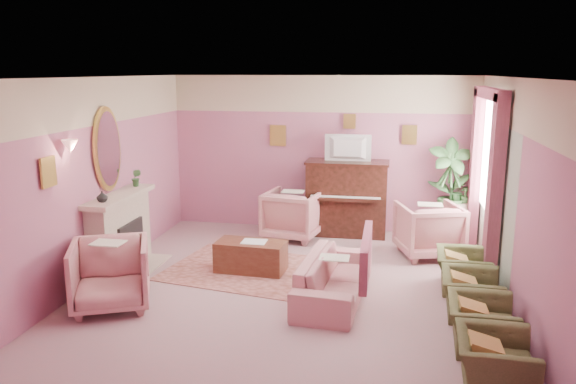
% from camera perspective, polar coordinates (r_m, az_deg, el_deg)
% --- Properties ---
extents(floor, '(5.50, 6.00, 0.01)m').
position_cam_1_polar(floor, '(7.72, 0.52, -9.68)').
color(floor, '#A47C82').
rests_on(floor, ground).
extents(ceiling, '(5.50, 6.00, 0.01)m').
position_cam_1_polar(ceiling, '(7.16, 0.56, 11.57)').
color(ceiling, white).
rests_on(ceiling, wall_back).
extents(wall_back, '(5.50, 0.02, 2.80)m').
position_cam_1_polar(wall_back, '(10.24, 3.42, 3.90)').
color(wall_back, '#8F5980').
rests_on(wall_back, floor).
extents(wall_front, '(5.50, 0.02, 2.80)m').
position_cam_1_polar(wall_front, '(4.49, -6.09, -7.14)').
color(wall_front, '#8F5980').
rests_on(wall_front, floor).
extents(wall_left, '(0.02, 6.00, 2.80)m').
position_cam_1_polar(wall_left, '(8.24, -18.67, 1.22)').
color(wall_left, '#8F5980').
rests_on(wall_left, floor).
extents(wall_right, '(0.02, 6.00, 2.80)m').
position_cam_1_polar(wall_right, '(7.37, 22.09, -0.28)').
color(wall_right, '#8F5980').
rests_on(wall_right, floor).
extents(picture_rail_band, '(5.50, 0.01, 0.65)m').
position_cam_1_polar(picture_rail_band, '(10.13, 3.49, 9.92)').
color(picture_rail_band, beige).
rests_on(picture_rail_band, wall_back).
extents(stripe_panel, '(0.01, 3.00, 2.15)m').
position_cam_1_polar(stripe_panel, '(8.69, 20.16, -0.54)').
color(stripe_panel, '#A2AE99').
rests_on(stripe_panel, wall_right).
extents(fireplace_surround, '(0.30, 1.40, 1.10)m').
position_cam_1_polar(fireplace_surround, '(8.53, -16.69, -4.17)').
color(fireplace_surround, '#C0AE97').
rests_on(fireplace_surround, floor).
extents(fireplace_inset, '(0.18, 0.72, 0.68)m').
position_cam_1_polar(fireplace_inset, '(8.53, -16.03, -5.18)').
color(fireplace_inset, black).
rests_on(fireplace_inset, floor).
extents(fire_ember, '(0.06, 0.54, 0.10)m').
position_cam_1_polar(fire_ember, '(8.56, -15.72, -6.36)').
color(fire_ember, '#FF4000').
rests_on(fire_ember, floor).
extents(mantel_shelf, '(0.40, 1.55, 0.07)m').
position_cam_1_polar(mantel_shelf, '(8.37, -16.75, -0.44)').
color(mantel_shelf, '#C0AE97').
rests_on(mantel_shelf, fireplace_surround).
extents(hearth, '(0.55, 1.50, 0.02)m').
position_cam_1_polar(hearth, '(8.60, -15.27, -7.70)').
color(hearth, '#C0AE97').
rests_on(hearth, floor).
extents(mirror_frame, '(0.04, 0.72, 1.20)m').
position_cam_1_polar(mirror_frame, '(8.32, -17.90, 4.17)').
color(mirror_frame, gold).
rests_on(mirror_frame, wall_left).
extents(mirror_glass, '(0.01, 0.60, 1.06)m').
position_cam_1_polar(mirror_glass, '(8.31, -17.75, 4.17)').
color(mirror_glass, silver).
rests_on(mirror_glass, wall_left).
extents(sconce_shade, '(0.20, 0.20, 0.16)m').
position_cam_1_polar(sconce_shade, '(7.36, -21.27, 4.36)').
color(sconce_shade, '#FFA596').
rests_on(sconce_shade, wall_left).
extents(piano, '(1.40, 0.60, 1.30)m').
position_cam_1_polar(piano, '(10.02, 5.98, -0.70)').
color(piano, black).
rests_on(piano, floor).
extents(piano_keyshelf, '(1.30, 0.12, 0.06)m').
position_cam_1_polar(piano_keyshelf, '(9.66, 5.82, -0.75)').
color(piano_keyshelf, black).
rests_on(piano_keyshelf, piano).
extents(piano_keys, '(1.20, 0.08, 0.02)m').
position_cam_1_polar(piano_keys, '(9.65, 5.83, -0.52)').
color(piano_keys, white).
rests_on(piano_keys, piano).
extents(piano_top, '(1.45, 0.65, 0.04)m').
position_cam_1_polar(piano_top, '(9.89, 6.06, 3.03)').
color(piano_top, black).
rests_on(piano_top, piano).
extents(television, '(0.80, 0.12, 0.48)m').
position_cam_1_polar(television, '(9.80, 6.08, 4.66)').
color(television, black).
rests_on(television, piano).
extents(print_back_left, '(0.30, 0.03, 0.38)m').
position_cam_1_polar(print_back_left, '(10.29, -1.03, 5.76)').
color(print_back_left, gold).
rests_on(print_back_left, wall_back).
extents(print_back_right, '(0.26, 0.03, 0.34)m').
position_cam_1_polar(print_back_right, '(10.09, 12.24, 5.69)').
color(print_back_right, gold).
rests_on(print_back_right, wall_back).
extents(print_back_mid, '(0.22, 0.03, 0.26)m').
position_cam_1_polar(print_back_mid, '(10.08, 6.28, 7.15)').
color(print_back_mid, gold).
rests_on(print_back_mid, wall_back).
extents(print_left_wall, '(0.03, 0.28, 0.36)m').
position_cam_1_polar(print_left_wall, '(7.15, -23.17, 1.88)').
color(print_left_wall, gold).
rests_on(print_left_wall, wall_left).
extents(window_blind, '(0.03, 1.40, 1.80)m').
position_cam_1_polar(window_blind, '(8.81, 19.97, 3.79)').
color(window_blind, silver).
rests_on(window_blind, wall_right).
extents(curtain_left, '(0.16, 0.34, 2.60)m').
position_cam_1_polar(curtain_left, '(7.97, 20.24, 0.02)').
color(curtain_left, '#8A3E53').
rests_on(curtain_left, floor).
extents(curtain_right, '(0.16, 0.34, 2.60)m').
position_cam_1_polar(curtain_right, '(9.76, 18.48, 2.28)').
color(curtain_right, '#8A3E53').
rests_on(curtain_right, floor).
extents(pelmet, '(0.16, 2.20, 0.16)m').
position_cam_1_polar(pelmet, '(8.73, 19.86, 9.41)').
color(pelmet, '#8A3E53').
rests_on(pelmet, wall_right).
extents(mantel_plant, '(0.16, 0.16, 0.28)m').
position_cam_1_polar(mantel_plant, '(8.82, -15.15, 1.41)').
color(mantel_plant, '#356733').
rests_on(mantel_plant, mantel_shelf).
extents(mantel_vase, '(0.16, 0.16, 0.16)m').
position_cam_1_polar(mantel_vase, '(7.92, -18.36, -0.45)').
color(mantel_vase, beige).
rests_on(mantel_vase, mantel_shelf).
extents(area_rug, '(2.78, 2.22, 0.01)m').
position_cam_1_polar(area_rug, '(8.35, -3.36, -7.93)').
color(area_rug, '#A56058').
rests_on(area_rug, floor).
extents(coffee_table, '(1.03, 0.56, 0.45)m').
position_cam_1_polar(coffee_table, '(8.26, -3.78, -6.56)').
color(coffee_table, '#542C1C').
rests_on(coffee_table, floor).
extents(table_paper, '(0.35, 0.28, 0.01)m').
position_cam_1_polar(table_paper, '(8.18, -3.47, -5.05)').
color(table_paper, white).
rests_on(table_paper, coffee_table).
extents(sofa, '(0.63, 1.90, 0.77)m').
position_cam_1_polar(sofa, '(7.29, 4.72, -7.85)').
color(sofa, tan).
rests_on(sofa, floor).
extents(sofa_throw, '(0.10, 1.44, 0.53)m').
position_cam_1_polar(sofa_throw, '(7.20, 7.94, -6.38)').
color(sofa_throw, '#8A3E53').
rests_on(sofa_throw, sofa).
extents(floral_armchair_left, '(0.90, 0.90, 0.94)m').
position_cam_1_polar(floral_armchair_left, '(9.78, 0.50, -2.03)').
color(floral_armchair_left, tan).
rests_on(floral_armchair_left, floor).
extents(floral_armchair_right, '(0.90, 0.90, 0.94)m').
position_cam_1_polar(floral_armchair_right, '(9.12, 14.13, -3.47)').
color(floral_armchair_right, tan).
rests_on(floral_armchair_right, floor).
extents(floral_armchair_front, '(0.90, 0.90, 0.94)m').
position_cam_1_polar(floral_armchair_front, '(7.29, -17.63, -7.69)').
color(floral_armchair_front, tan).
rests_on(floral_armchair_front, floor).
extents(olive_chair_a, '(0.56, 0.80, 0.69)m').
position_cam_1_polar(olive_chair_a, '(5.66, 20.30, -15.23)').
color(olive_chair_a, '#515930').
rests_on(olive_chair_a, floor).
extents(olive_chair_b, '(0.56, 0.80, 0.69)m').
position_cam_1_polar(olive_chair_b, '(6.39, 19.07, -11.88)').
color(olive_chair_b, '#515930').
rests_on(olive_chair_b, floor).
extents(olive_chair_c, '(0.56, 0.80, 0.69)m').
position_cam_1_polar(olive_chair_c, '(7.14, 18.11, -9.22)').
color(olive_chair_c, '#515930').
rests_on(olive_chair_c, floor).
extents(olive_chair_d, '(0.56, 0.80, 0.69)m').
position_cam_1_polar(olive_chair_d, '(7.90, 17.35, -7.07)').
color(olive_chair_d, '#515930').
rests_on(olive_chair_d, floor).
extents(side_table, '(0.52, 0.52, 0.70)m').
position_cam_1_polar(side_table, '(10.09, 16.65, -2.82)').
color(side_table, silver).
rests_on(side_table, floor).
extents(side_plant_big, '(0.30, 0.30, 0.34)m').
position_cam_1_polar(side_plant_big, '(9.97, 16.84, 0.07)').
color(side_plant_big, '#356733').
rests_on(side_plant_big, side_table).
extents(side_plant_small, '(0.16, 0.16, 0.28)m').
position_cam_1_polar(side_plant_small, '(9.90, 17.58, -0.25)').
color(side_plant_small, '#356733').
rests_on(side_plant_small, side_table).
extents(palm_pot, '(0.34, 0.34, 0.34)m').
position_cam_1_polar(palm_pot, '(10.06, 15.85, -3.88)').
color(palm_pot, '#9F5843').
rests_on(palm_pot, floor).
extents(palm_plant, '(0.76, 0.76, 1.44)m').
position_cam_1_polar(palm_plant, '(9.86, 16.15, 1.10)').
color(palm_plant, '#356733').
rests_on(palm_plant, palm_pot).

